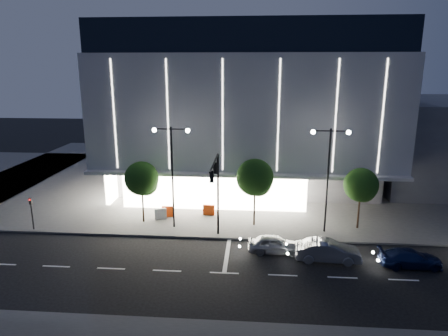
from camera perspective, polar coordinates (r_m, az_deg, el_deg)
ground at (r=29.92m, az=-3.67°, el=-13.21°), size 160.00×160.00×0.00m
sidewalk_museum at (r=52.11m, az=5.50°, el=-1.08°), size 70.00×40.00×0.15m
museum at (r=48.79m, az=3.38°, el=8.92°), size 30.00×25.80×18.00m
annex_building at (r=55.60m, az=27.85°, el=3.50°), size 16.00×20.00×10.00m
traffic_mast at (r=31.01m, az=-1.12°, el=-2.15°), size 0.33×5.89×7.07m
street_lamp_west at (r=33.91m, az=-7.43°, el=0.79°), size 3.16×0.36×9.00m
street_lamp_east at (r=33.75m, az=14.72°, el=0.37°), size 3.16×0.36×9.00m
ped_signal_far at (r=38.02m, az=-25.79°, el=-5.46°), size 0.22×0.24×3.00m
tree_left at (r=36.07m, az=-11.64°, el=-1.73°), size 3.02×3.02×5.72m
tree_mid at (r=34.60m, az=4.47°, el=-1.64°), size 3.25×3.25×6.15m
tree_right at (r=35.90m, az=18.99°, el=-2.55°), size 2.91×2.91×5.51m
car_lead at (r=31.12m, az=7.20°, el=-10.76°), size 4.05×1.69×1.37m
car_second at (r=30.60m, az=14.61°, el=-11.40°), size 4.76×1.85×1.55m
car_third at (r=31.83m, az=25.10°, el=-11.59°), size 4.40×1.88×1.26m
barrier_a at (r=37.94m, az=-8.02°, el=-6.15°), size 1.11×0.32×1.00m
barrier_b at (r=37.45m, az=-9.05°, el=-6.46°), size 1.12×0.59×1.00m
barrier_c at (r=37.95m, az=-2.19°, el=-6.01°), size 1.11×0.30×1.00m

